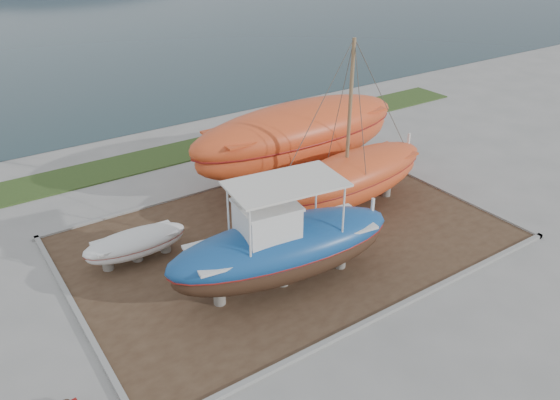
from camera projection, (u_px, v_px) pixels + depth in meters
ground at (349, 284)px, 20.84m from camera, size 140.00×140.00×0.00m
dirt_patch at (289, 238)px, 23.75m from camera, size 18.00×12.00×0.06m
curb_frame at (289, 237)px, 23.73m from camera, size 18.60×12.60×0.15m
grass_strip at (177, 153)px, 32.16m from camera, size 44.00×3.00×0.08m
sea at (2, 21)px, 72.03m from camera, size 260.00×100.00×0.04m
blue_caique at (283, 236)px, 19.75m from camera, size 9.15×3.90×4.27m
white_dinghy at (136, 247)px, 21.91m from camera, size 4.23×1.68×1.26m
orange_sailboat at (356, 131)px, 23.94m from camera, size 9.12×3.49×8.09m
orange_bare_hull at (298, 143)px, 28.01m from camera, size 12.44×4.03×4.05m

